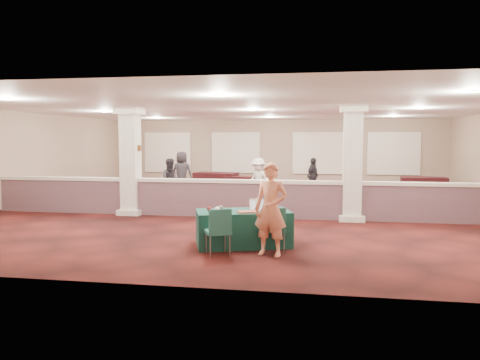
% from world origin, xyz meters
% --- Properties ---
extents(ground, '(16.00, 16.00, 0.00)m').
position_xyz_m(ground, '(0.00, 0.00, 0.00)').
color(ground, '#4E1613').
rests_on(ground, ground).
extents(wall_back, '(16.00, 0.04, 3.20)m').
position_xyz_m(wall_back, '(0.00, 8.00, 1.60)').
color(wall_back, gray).
rests_on(wall_back, ground).
extents(wall_front, '(16.00, 0.04, 3.20)m').
position_xyz_m(wall_front, '(0.00, -8.00, 1.60)').
color(wall_front, gray).
rests_on(wall_front, ground).
extents(wall_left, '(0.04, 16.00, 3.20)m').
position_xyz_m(wall_left, '(-8.00, 0.00, 1.60)').
color(wall_left, gray).
rests_on(wall_left, ground).
extents(ceiling, '(16.00, 16.00, 0.02)m').
position_xyz_m(ceiling, '(0.00, 0.00, 3.20)').
color(ceiling, white).
rests_on(ceiling, wall_back).
extents(partition_wall, '(15.60, 0.28, 1.10)m').
position_xyz_m(partition_wall, '(0.00, -1.50, 0.57)').
color(partition_wall, brown).
rests_on(partition_wall, ground).
extents(column_left, '(0.72, 0.72, 3.20)m').
position_xyz_m(column_left, '(-3.50, -1.50, 1.64)').
color(column_left, beige).
rests_on(column_left, ground).
extents(column_right, '(0.72, 0.72, 3.20)m').
position_xyz_m(column_right, '(3.00, -1.50, 1.64)').
color(column_right, beige).
rests_on(column_right, ground).
extents(sconce_left, '(0.12, 0.12, 0.18)m').
position_xyz_m(sconce_left, '(-3.78, -1.50, 2.00)').
color(sconce_left, brown).
rests_on(sconce_left, column_left).
extents(sconce_right, '(0.12, 0.12, 0.18)m').
position_xyz_m(sconce_right, '(-3.22, -1.50, 2.00)').
color(sconce_right, brown).
rests_on(sconce_right, column_left).
extents(near_table, '(2.17, 1.55, 0.75)m').
position_xyz_m(near_table, '(0.52, -5.07, 0.38)').
color(near_table, '#0E3530').
rests_on(near_table, ground).
extents(conf_chair_main, '(0.53, 0.53, 0.92)m').
position_xyz_m(conf_chair_main, '(1.23, -5.59, 0.55)').
color(conf_chair_main, '#1F565C').
rests_on(conf_chair_main, ground).
extents(conf_chair_side, '(0.62, 0.62, 0.93)m').
position_xyz_m(conf_chair_side, '(0.20, -6.02, 0.55)').
color(conf_chair_side, '#1F565C').
rests_on(conf_chair_side, ground).
extents(woman, '(0.74, 0.58, 1.82)m').
position_xyz_m(woman, '(1.18, -5.80, 0.91)').
color(woman, '#F7856B').
rests_on(woman, ground).
extents(far_table_front_left, '(1.87, 1.28, 0.69)m').
position_xyz_m(far_table_front_left, '(-2.71, 2.91, 0.34)').
color(far_table_front_left, black).
rests_on(far_table_front_left, ground).
extents(far_table_front_center, '(2.16, 1.42, 0.81)m').
position_xyz_m(far_table_front_center, '(1.54, 0.65, 0.40)').
color(far_table_front_center, black).
rests_on(far_table_front_center, ground).
extents(far_table_front_right, '(1.79, 1.10, 0.68)m').
position_xyz_m(far_table_front_right, '(6.50, 2.34, 0.34)').
color(far_table_front_right, black).
rests_on(far_table_front_right, ground).
extents(far_table_back_left, '(2.03, 1.27, 0.77)m').
position_xyz_m(far_table_back_left, '(-2.50, 5.72, 0.38)').
color(far_table_back_left, black).
rests_on(far_table_back_left, ground).
extents(far_table_back_center, '(1.73, 1.13, 0.65)m').
position_xyz_m(far_table_back_center, '(-1.16, 5.28, 0.32)').
color(far_table_back_center, black).
rests_on(far_table_back_center, ground).
extents(far_table_back_right, '(1.84, 1.04, 0.72)m').
position_xyz_m(far_table_back_right, '(6.31, 5.24, 0.36)').
color(far_table_back_right, black).
rests_on(far_table_back_right, ground).
extents(attendee_a, '(0.88, 0.77, 1.60)m').
position_xyz_m(attendee_a, '(-2.98, 0.79, 0.80)').
color(attendee_a, black).
rests_on(attendee_a, ground).
extents(attendee_b, '(1.11, 0.92, 1.58)m').
position_xyz_m(attendee_b, '(-0.09, 2.05, 0.79)').
color(attendee_b, silver).
rests_on(attendee_b, ground).
extents(attendee_c, '(0.75, 0.99, 1.52)m').
position_xyz_m(attendee_c, '(1.83, 4.41, 0.76)').
color(attendee_c, black).
rests_on(attendee_c, ground).
extents(attendee_d, '(0.89, 0.50, 1.78)m').
position_xyz_m(attendee_d, '(-3.42, 3.50, 0.89)').
color(attendee_d, black).
rests_on(attendee_d, ground).
extents(laptop_base, '(0.40, 0.33, 0.02)m').
position_xyz_m(laptop_base, '(0.83, -5.03, 0.76)').
color(laptop_base, silver).
rests_on(laptop_base, near_table).
extents(laptop_screen, '(0.33, 0.12, 0.23)m').
position_xyz_m(laptop_screen, '(0.79, -4.91, 0.88)').
color(laptop_screen, silver).
rests_on(laptop_screen, near_table).
extents(screen_glow, '(0.29, 0.10, 0.20)m').
position_xyz_m(screen_glow, '(0.80, -4.92, 0.87)').
color(screen_glow, silver).
rests_on(screen_glow, near_table).
extents(knitting, '(0.49, 0.42, 0.03)m').
position_xyz_m(knitting, '(0.65, -5.30, 0.77)').
color(knitting, '#CE4521').
rests_on(knitting, near_table).
extents(yarn_cream, '(0.11, 0.11, 0.11)m').
position_xyz_m(yarn_cream, '(0.02, -5.35, 0.81)').
color(yarn_cream, '#F1E6C6').
rests_on(yarn_cream, near_table).
extents(yarn_red, '(0.10, 0.10, 0.10)m').
position_xyz_m(yarn_red, '(-0.18, -5.25, 0.80)').
color(yarn_red, maroon).
rests_on(yarn_red, near_table).
extents(yarn_grey, '(0.11, 0.11, 0.11)m').
position_xyz_m(yarn_grey, '(0.04, -5.10, 0.81)').
color(yarn_grey, '#505055').
rests_on(yarn_grey, near_table).
extents(scissors, '(0.13, 0.07, 0.01)m').
position_xyz_m(scissors, '(1.25, -5.14, 0.76)').
color(scissors, '#B4131E').
rests_on(scissors, near_table).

